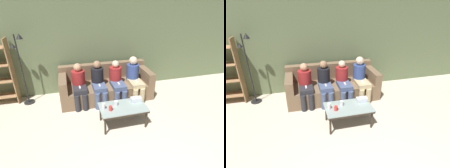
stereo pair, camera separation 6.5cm
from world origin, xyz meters
TOP-DOWN VIEW (x-y plane):
  - wall_back at (0.00, 3.75)m, footprint 12.00×0.06m
  - couch at (0.00, 3.21)m, footprint 2.33×0.94m
  - coffee_table at (0.07, 1.97)m, footprint 0.95×0.56m
  - cup_near_left at (-0.20, 1.90)m, footprint 0.07×0.07m
  - cup_near_right at (-0.32, 1.99)m, footprint 0.07×0.07m
  - cup_far_center at (-0.05, 2.06)m, footprint 0.08×0.08m
  - tissue_box at (0.40, 2.08)m, footprint 0.22×0.12m
  - standing_lamp at (-1.94, 3.38)m, footprint 0.31×0.26m
  - seated_person_left_end at (-0.70, 2.99)m, footprint 0.32×0.65m
  - seated_person_mid_left at (-0.23, 2.98)m, footprint 0.31×0.66m
  - seated_person_mid_right at (0.23, 2.96)m, footprint 0.31×0.72m
  - seated_person_right_end at (0.70, 2.98)m, footprint 0.32×0.71m

SIDE VIEW (x-z plane):
  - couch at x=0.00m, z-range -0.11..0.72m
  - coffee_table at x=0.07m, z-range 0.17..0.59m
  - cup_far_center at x=-0.05m, z-range 0.42..0.52m
  - cup_near_left at x=-0.20m, z-range 0.42..0.52m
  - tissue_box at x=0.40m, z-range 0.41..0.54m
  - cup_near_right at x=-0.32m, z-range 0.42..0.54m
  - seated_person_mid_right at x=0.23m, z-range 0.03..1.05m
  - seated_person_left_end at x=-0.70m, z-range 0.03..1.06m
  - seated_person_mid_left at x=-0.23m, z-range 0.03..1.08m
  - seated_person_right_end at x=0.70m, z-range 0.03..1.12m
  - standing_lamp at x=-1.94m, z-range 0.20..1.92m
  - wall_back at x=0.00m, z-range 0.00..2.60m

